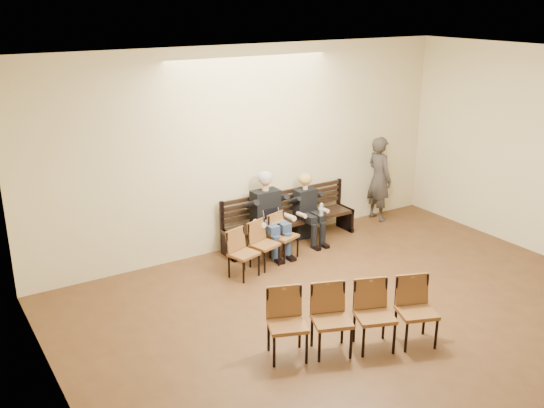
# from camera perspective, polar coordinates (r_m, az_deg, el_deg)

# --- Properties ---
(ground) EXTENTS (10.00, 10.00, 0.00)m
(ground) POSITION_cam_1_polar(r_m,az_deg,el_deg) (7.61, 18.10, -15.88)
(ground) COLOR brown
(ground) RESTS_ON ground
(room_walls) EXTENTS (8.02, 10.01, 3.51)m
(room_walls) POSITION_cam_1_polar(r_m,az_deg,el_deg) (7.03, 15.35, 4.36)
(room_walls) COLOR beige
(room_walls) RESTS_ON ground
(bench) EXTENTS (2.60, 0.90, 0.45)m
(bench) POSITION_cam_1_polar(r_m,az_deg,el_deg) (10.93, 1.70, -2.53)
(bench) COLOR black
(bench) RESTS_ON ground
(seated_man) EXTENTS (0.60, 0.83, 1.44)m
(seated_man) POSITION_cam_1_polar(r_m,az_deg,el_deg) (10.39, -0.33, -0.76)
(seated_man) COLOR black
(seated_man) RESTS_ON ground
(seated_woman) EXTENTS (0.49, 0.67, 1.13)m
(seated_woman) POSITION_cam_1_polar(r_m,az_deg,el_deg) (10.88, 3.42, -0.74)
(seated_woman) COLOR black
(seated_woman) RESTS_ON ground
(laptop) EXTENTS (0.36, 0.31, 0.23)m
(laptop) POSITION_cam_1_polar(r_m,az_deg,el_deg) (10.31, 0.32, -1.86)
(laptop) COLOR silver
(laptop) RESTS_ON bench
(water_bottle) EXTENTS (0.08, 0.08, 0.24)m
(water_bottle) POSITION_cam_1_polar(r_m,az_deg,el_deg) (10.69, 4.66, -1.12)
(water_bottle) COLOR silver
(water_bottle) RESTS_ON bench
(bag) EXTENTS (0.42, 0.30, 0.30)m
(bag) POSITION_cam_1_polar(r_m,az_deg,el_deg) (11.23, 2.96, -2.37)
(bag) COLOR black
(bag) RESTS_ON ground
(passerby) EXTENTS (0.47, 0.71, 1.93)m
(passerby) POSITION_cam_1_polar(r_m,az_deg,el_deg) (12.04, 10.07, 2.94)
(passerby) COLOR #332E2A
(passerby) RESTS_ON ground
(chair_row_front) EXTENTS (1.45, 0.81, 0.77)m
(chair_row_front) POSITION_cam_1_polar(r_m,az_deg,el_deg) (9.90, -0.70, -3.88)
(chair_row_front) COLOR brown
(chair_row_front) RESTS_ON ground
(chair_row_back) EXTENTS (2.17, 1.21, 0.88)m
(chair_row_back) POSITION_cam_1_polar(r_m,az_deg,el_deg) (7.71, 7.67, -10.67)
(chair_row_back) COLOR brown
(chair_row_back) RESTS_ON ground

